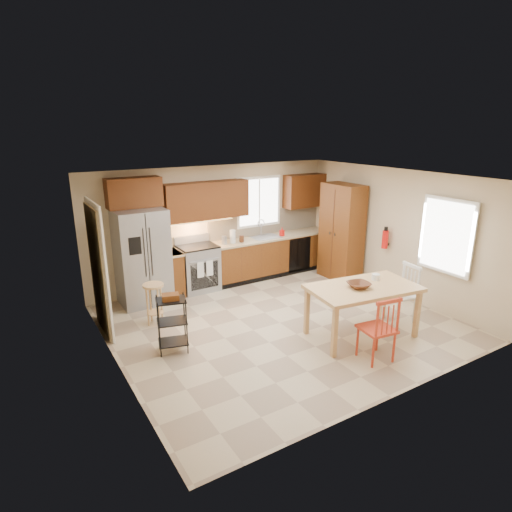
{
  "coord_description": "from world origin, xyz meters",
  "views": [
    {
      "loc": [
        -3.87,
        -5.55,
        3.3
      ],
      "look_at": [
        -0.24,
        0.4,
        1.15
      ],
      "focal_mm": 30.0,
      "sensor_mm": 36.0,
      "label": 1
    }
  ],
  "objects": [
    {
      "name": "ceiling",
      "position": [
        0.0,
        0.0,
        2.5
      ],
      "size": [
        5.5,
        5.0,
        0.02
      ],
      "primitive_type": "cube",
      "color": "silver",
      "rests_on": "ground"
    },
    {
      "name": "pantry",
      "position": [
        2.43,
        1.2,
        1.05
      ],
      "size": [
        0.5,
        0.95,
        2.1
      ],
      "primitive_type": "cube",
      "color": "brown",
      "rests_on": "floor"
    },
    {
      "name": "window_right",
      "position": [
        2.68,
        -1.15,
        1.45
      ],
      "size": [
        0.04,
        1.02,
        1.32
      ],
      "primitive_type": "cube",
      "color": "white",
      "rests_on": "wall_right"
    },
    {
      "name": "floor",
      "position": [
        0.0,
        0.0,
        0.0
      ],
      "size": [
        5.5,
        5.5,
        0.0
      ],
      "primitive_type": "plane",
      "color": "tan",
      "rests_on": "ground"
    },
    {
      "name": "utility_cart",
      "position": [
        -1.92,
        0.06,
        0.44
      ],
      "size": [
        0.51,
        0.45,
        0.88
      ],
      "primitive_type": null,
      "rotation": [
        0.0,
        0.0,
        -0.28
      ],
      "color": "black",
      "rests_on": "floor"
    },
    {
      "name": "base_cabinet_run",
      "position": [
        1.29,
        2.2,
        0.45
      ],
      "size": [
        2.92,
        0.6,
        0.9
      ],
      "primitive_type": "cube",
      "color": "brown",
      "rests_on": "floor"
    },
    {
      "name": "paper_towel",
      "position": [
        0.25,
        2.15,
        1.04
      ],
      "size": [
        0.12,
        0.12,
        0.28
      ],
      "primitive_type": "cylinder",
      "color": "silver",
      "rests_on": "base_cabinet_run"
    },
    {
      "name": "sink",
      "position": [
        1.1,
        2.2,
        0.86
      ],
      "size": [
        0.62,
        0.46,
        0.16
      ],
      "primitive_type": "cube",
      "color": "gray",
      "rests_on": "base_cabinet_run"
    },
    {
      "name": "table_jar",
      "position": [
        1.24,
        -0.95,
        0.88
      ],
      "size": [
        0.16,
        0.16,
        0.16
      ],
      "primitive_type": "cylinder",
      "rotation": [
        0.0,
        0.0,
        -0.14
      ],
      "color": "silver",
      "rests_on": "dining_table"
    },
    {
      "name": "base_cabinet_narrow",
      "position": [
        -1.1,
        2.2,
        0.45
      ],
      "size": [
        0.3,
        0.6,
        0.9
      ],
      "primitive_type": "cube",
      "color": "brown",
      "rests_on": "floor"
    },
    {
      "name": "chair_white",
      "position": [
        1.81,
        -1.0,
        0.5
      ],
      "size": [
        0.53,
        0.53,
        1.01
      ],
      "primitive_type": null,
      "rotation": [
        0.0,
        0.0,
        1.43
      ],
      "color": "silver",
      "rests_on": "floor"
    },
    {
      "name": "canister_steel",
      "position": [
        0.05,
        2.15,
        0.99
      ],
      "size": [
        0.11,
        0.11,
        0.18
      ],
      "primitive_type": "cylinder",
      "color": "gray",
      "rests_on": "base_cabinet_run"
    },
    {
      "name": "wall_front",
      "position": [
        0.0,
        -2.5,
        1.25
      ],
      "size": [
        5.5,
        0.02,
        2.5
      ],
      "primitive_type": "cube",
      "color": "#CCB793",
      "rests_on": "ground"
    },
    {
      "name": "upper_right_block",
      "position": [
        2.25,
        2.33,
        1.83
      ],
      "size": [
        1.0,
        0.35,
        0.75
      ],
      "primitive_type": "cube",
      "color": "#55290E",
      "rests_on": "wall_back"
    },
    {
      "name": "upper_over_fridge",
      "position": [
        -1.7,
        2.33,
        2.1
      ],
      "size": [
        1.0,
        0.35,
        0.55
      ],
      "primitive_type": "cube",
      "color": "#55290E",
      "rests_on": "wall_back"
    },
    {
      "name": "dining_table",
      "position": [
        0.86,
        -1.05,
        0.42
      ],
      "size": [
        1.83,
        1.19,
        0.84
      ],
      "primitive_type": null,
      "rotation": [
        0.0,
        0.0,
        -0.14
      ],
      "color": "tan",
      "rests_on": "floor"
    },
    {
      "name": "undercab_glow",
      "position": [
        -0.55,
        2.3,
        1.43
      ],
      "size": [
        1.6,
        0.3,
        0.01
      ],
      "primitive_type": "cube",
      "color": "#FFBF66",
      "rests_on": "wall_back"
    },
    {
      "name": "upper_left_block",
      "position": [
        -0.25,
        2.33,
        1.83
      ],
      "size": [
        1.8,
        0.35,
        0.75
      ],
      "primitive_type": "cube",
      "color": "#55290E",
      "rests_on": "wall_back"
    },
    {
      "name": "canister_wood",
      "position": [
        0.45,
        2.12,
        0.97
      ],
      "size": [
        0.1,
        0.1,
        0.14
      ],
      "primitive_type": "cylinder",
      "color": "#512915",
      "rests_on": "base_cabinet_run"
    },
    {
      "name": "backsplash",
      "position": [
        1.29,
        2.48,
        1.18
      ],
      "size": [
        2.92,
        0.03,
        0.55
      ],
      "primitive_type": "cube",
      "color": "beige",
      "rests_on": "wall_back"
    },
    {
      "name": "wall_right",
      "position": [
        2.75,
        0.0,
        1.25
      ],
      "size": [
        0.02,
        5.0,
        2.5
      ],
      "primitive_type": "cube",
      "color": "#CCB793",
      "rests_on": "ground"
    },
    {
      "name": "doorway",
      "position": [
        -2.67,
        1.3,
        1.05
      ],
      "size": [
        0.04,
        0.95,
        2.1
      ],
      "primitive_type": "cube",
      "color": "#8C7A59",
      "rests_on": "wall_left"
    },
    {
      "name": "soap_bottle",
      "position": [
        1.48,
        2.1,
        1.0
      ],
      "size": [
        0.09,
        0.09,
        0.19
      ],
      "primitive_type": "imported",
      "color": "red",
      "rests_on": "base_cabinet_run"
    },
    {
      "name": "table_bowl",
      "position": [
        0.76,
        -1.05,
        0.85
      ],
      "size": [
        0.39,
        0.39,
        0.09
      ],
      "primitive_type": "imported",
      "rotation": [
        0.0,
        0.0,
        -0.14
      ],
      "color": "#512915",
      "rests_on": "dining_table"
    },
    {
      "name": "range_stove",
      "position": [
        -0.55,
        2.19,
        0.46
      ],
      "size": [
        0.76,
        0.63,
        0.92
      ],
      "primitive_type": "cube",
      "color": "gray",
      "rests_on": "floor"
    },
    {
      "name": "window_back",
      "position": [
        1.1,
        2.48,
        1.65
      ],
      "size": [
        1.12,
        0.04,
        1.12
      ],
      "primitive_type": "cube",
      "color": "white",
      "rests_on": "wall_back"
    },
    {
      "name": "fire_extinguisher",
      "position": [
        2.63,
        0.15,
        1.1
      ],
      "size": [
        0.12,
        0.12,
        0.36
      ],
      "primitive_type": "cylinder",
      "color": "red",
      "rests_on": "wall_right"
    },
    {
      "name": "refrigerator",
      "position": [
        -1.7,
        2.12,
        0.91
      ],
      "size": [
        0.92,
        0.75,
        1.82
      ],
      "primitive_type": "cube",
      "color": "gray",
      "rests_on": "floor"
    },
    {
      "name": "wall_left",
      "position": [
        -2.75,
        0.0,
        1.25
      ],
      "size": [
        0.02,
        5.0,
        2.5
      ],
      "primitive_type": "cube",
      "color": "#CCB793",
      "rests_on": "ground"
    },
    {
      "name": "wall_back",
      "position": [
        0.0,
        2.5,
        1.25
      ],
      "size": [
        5.5,
        0.02,
        2.5
      ],
      "primitive_type": "cube",
      "color": "#CCB793",
      "rests_on": "ground"
    },
    {
      "name": "dishwasher",
      "position": [
        1.85,
        1.91,
        0.45
      ],
      "size": [
        0.6,
        0.02,
        0.78
      ],
      "primitive_type": "cube",
      "color": "black",
      "rests_on": "floor"
    },
    {
      "name": "chair_red",
      "position": [
        0.51,
        -1.7,
        0.5
      ],
      "size": [
        0.53,
        0.53,
        1.01
      ],
      "primitive_type": null,
      "rotation": [
        0.0,
        0.0,
        -0.14
      ],
      "color": "#AF311A",
      "rests_on": "floor"
    },
    {
      "name": "bar_stool",
      "position": [
        -1.85,
        1.11,
        0.36
      ],
      "size": [
        0.46,
        0.46,
        0.72
      ],
      "primitive_type": null,
      "rotation": [
        0.0,
        0.0,
        0.4
      ],
      "color": "tan",
      "rests_on": "floor"
    }
  ]
}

